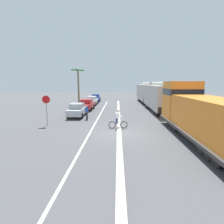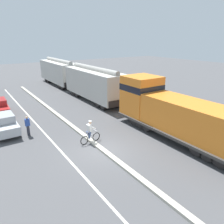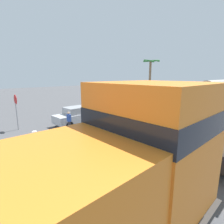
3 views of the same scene
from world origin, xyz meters
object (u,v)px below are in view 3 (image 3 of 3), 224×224
object	(u,v)px
parked_car_blue	(172,99)
parked_car_silver	(77,116)
cyclist	(36,148)
palm_tree_near	(150,71)
pedestrian_by_cars	(69,121)
stop_sign	(16,105)
parked_car_red	(120,109)
parked_car_white	(151,103)

from	to	relation	value
parked_car_blue	parked_car_silver	bearing A→B (deg)	-90.51
cyclist	palm_tree_near	size ratio (longest dim) A/B	0.24
pedestrian_by_cars	stop_sign	bearing A→B (deg)	-140.13
parked_car_red	parked_car_white	size ratio (longest dim) A/B	1.00
pedestrian_by_cars	parked_car_red	bearing A→B (deg)	99.90
parked_car_silver	stop_sign	size ratio (longest dim) A/B	1.46
parked_car_silver	parked_car_white	distance (m)	11.13
stop_sign	palm_tree_near	size ratio (longest dim) A/B	0.41
parked_car_silver	parked_car_red	bearing A→B (deg)	87.07
parked_car_white	parked_car_blue	world-z (taller)	same
palm_tree_near	parked_car_white	bearing A→B (deg)	-52.26
parked_car_white	stop_sign	world-z (taller)	stop_sign
parked_car_blue	cyclist	world-z (taller)	cyclist
pedestrian_by_cars	cyclist	bearing A→B (deg)	-47.60
parked_car_red	pedestrian_by_cars	bearing A→B (deg)	-80.10
stop_sign	palm_tree_near	world-z (taller)	palm_tree_near
parked_car_silver	pedestrian_by_cars	xyz separation A→B (m)	(1.46, -1.64, 0.03)
parked_car_white	cyclist	world-z (taller)	cyclist
pedestrian_by_cars	parked_car_blue	bearing A→B (deg)	94.07
cyclist	palm_tree_near	world-z (taller)	palm_tree_near
stop_sign	pedestrian_by_cars	world-z (taller)	stop_sign
parked_car_blue	pedestrian_by_cars	xyz separation A→B (m)	(1.31, -18.45, 0.03)
parked_car_white	parked_car_silver	bearing A→B (deg)	-90.89
cyclist	pedestrian_by_cars	size ratio (longest dim) A/B	1.06
parked_car_silver	parked_car_white	xyz separation A→B (m)	(0.17, 11.13, 0.00)
parked_car_white	parked_car_blue	bearing A→B (deg)	90.23
palm_tree_near	parked_car_silver	bearing A→B (deg)	-78.15
parked_car_silver	palm_tree_near	world-z (taller)	palm_tree_near
parked_car_blue	palm_tree_near	xyz separation A→B (m)	(-3.42, -1.23, 4.22)
parked_car_blue	cyclist	xyz separation A→B (m)	(4.77, -22.24, 0.00)
parked_car_white	palm_tree_near	xyz separation A→B (m)	(-3.44, 4.45, 4.22)
parked_car_silver	parked_car_blue	size ratio (longest dim) A/B	1.00
parked_car_silver	cyclist	world-z (taller)	cyclist
parked_car_white	parked_car_red	bearing A→B (deg)	-89.09
parked_car_silver	pedestrian_by_cars	distance (m)	2.20
parked_car_blue	stop_sign	distance (m)	21.39
parked_car_red	parked_car_blue	distance (m)	11.60
parked_car_blue	palm_tree_near	size ratio (longest dim) A/B	0.60
parked_car_red	pedestrian_by_cars	distance (m)	6.95
parked_car_white	pedestrian_by_cars	bearing A→B (deg)	-84.23
parked_car_red	parked_car_white	distance (m)	5.93
parked_car_red	stop_sign	size ratio (longest dim) A/B	1.47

